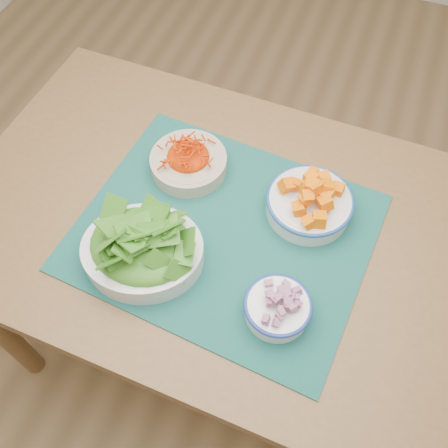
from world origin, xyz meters
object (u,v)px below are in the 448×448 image
carrot_bowl (188,159)px  squash_bowl (310,200)px  placemat (224,232)px  onion_bowl (278,306)px  lettuce_bowl (142,246)px  table (213,240)px

carrot_bowl → squash_bowl: size_ratio=1.16×
placemat → squash_bowl: (0.16, 0.12, 0.04)m
onion_bowl → squash_bowl: bearing=91.5°
lettuce_bowl → squash_bowl: bearing=22.3°
lettuce_bowl → placemat: bearing=25.5°
lettuce_bowl → onion_bowl: 0.30m
carrot_bowl → onion_bowl: 0.41m
placemat → squash_bowl: squash_bowl is taller
table → onion_bowl: 0.30m
table → placemat: 0.12m
table → lettuce_bowl: 0.24m
squash_bowl → onion_bowl: squash_bowl is taller
carrot_bowl → lettuce_bowl: size_ratio=0.74×
carrot_bowl → onion_bowl: carrot_bowl is taller
placemat → squash_bowl: bearing=41.8°
table → onion_bowl: onion_bowl is taller
squash_bowl → lettuce_bowl: bearing=-140.5°
carrot_bowl → lettuce_bowl: (0.01, -0.26, 0.02)m
carrot_bowl → table: bearing=-46.8°
placemat → carrot_bowl: 0.20m
lettuce_bowl → carrot_bowl: bearing=74.3°
lettuce_bowl → onion_bowl: bearing=-21.1°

